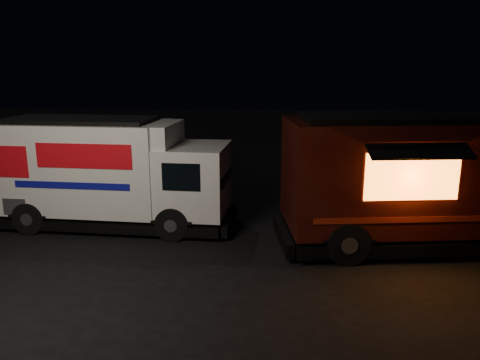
% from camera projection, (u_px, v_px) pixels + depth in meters
% --- Properties ---
extents(ground, '(80.00, 80.00, 0.00)m').
position_uv_depth(ground, '(195.00, 255.00, 11.49)').
color(ground, black).
rests_on(ground, ground).
extents(white_truck, '(7.05, 2.92, 3.12)m').
position_uv_depth(white_truck, '(114.00, 173.00, 13.38)').
color(white_truck, silver).
rests_on(white_truck, ground).
extents(red_truck, '(7.48, 3.39, 3.37)m').
position_uv_depth(red_truck, '(421.00, 181.00, 11.89)').
color(red_truck, '#3B120A').
rests_on(red_truck, ground).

